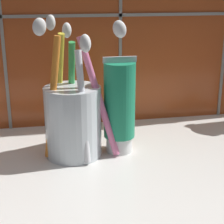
% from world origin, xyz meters
% --- Properties ---
extents(sink_counter, '(0.75, 0.35, 0.02)m').
position_xyz_m(sink_counter, '(0.00, 0.00, 0.01)').
color(sink_counter, silver).
rests_on(sink_counter, ground).
extents(toothbrush_cup, '(0.12, 0.11, 0.19)m').
position_xyz_m(toothbrush_cup, '(-0.07, 0.04, 0.08)').
color(toothbrush_cup, silver).
rests_on(toothbrush_cup, sink_counter).
extents(toothpaste_tube, '(0.05, 0.04, 0.14)m').
position_xyz_m(toothpaste_tube, '(-0.01, 0.04, 0.09)').
color(toothpaste_tube, white).
rests_on(toothpaste_tube, sink_counter).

